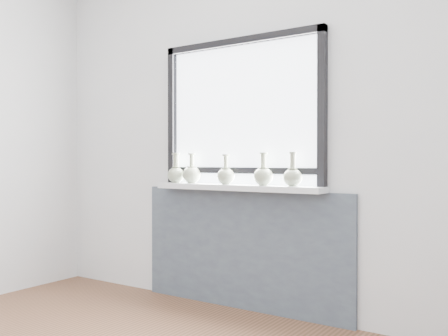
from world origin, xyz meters
The scene contains 9 objects.
back_wall centered at (0.00, 1.81, 1.30)m, with size 3.60×0.02×2.60m, color silver.
apron_panel centered at (0.00, 1.78, 0.43)m, with size 1.70×0.03×0.86m, color #4B5A66.
windowsill centered at (0.00, 1.71, 0.88)m, with size 1.32×0.18×0.04m, color silver.
window centered at (0.00, 1.77, 1.44)m, with size 1.30×0.06×1.05m.
vase_a centered at (-0.55, 1.71, 0.97)m, with size 0.13×0.13×0.23m.
vase_b centered at (-0.40, 1.72, 0.97)m, with size 0.14×0.14×0.23m.
vase_c centered at (-0.08, 1.69, 0.97)m, with size 0.13×0.13×0.22m.
vase_d centered at (0.22, 1.70, 0.97)m, with size 0.14×0.14×0.23m.
vase_e centered at (0.44, 1.71, 0.97)m, with size 0.13×0.13×0.23m.
Camera 1 is at (1.89, -1.28, 1.07)m, focal length 40.00 mm.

